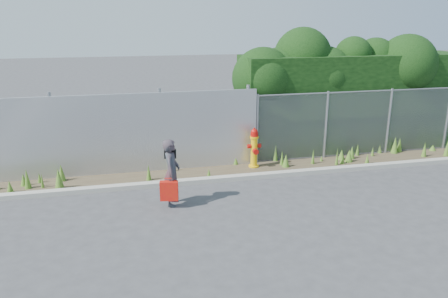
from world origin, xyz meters
TOP-DOWN VIEW (x-y plane):
  - ground at (0.00, 0.00)m, footprint 80.00×80.00m
  - curb at (0.00, 1.80)m, footprint 16.00×0.22m
  - weed_strip at (0.70, 2.47)m, footprint 16.00×1.29m
  - corrugated_fence at (-3.25, 3.01)m, footprint 8.50×0.21m
  - chainlink_fence at (4.25, 3.00)m, footprint 6.50×0.07m
  - hedge at (4.16, 4.03)m, footprint 7.64×2.26m
  - fire_hydrant at (0.86, 2.64)m, footprint 0.39×0.35m
  - woman at (-1.69, 0.63)m, footprint 0.50×0.64m
  - red_tote_bag at (-1.79, 0.41)m, footprint 0.40×0.15m
  - black_shoulder_bag at (-1.70, 0.75)m, footprint 0.27×0.11m

SIDE VIEW (x-z plane):
  - ground at x=0.00m, z-range 0.00..0.00m
  - curb at x=0.00m, z-range 0.00..0.12m
  - weed_strip at x=0.70m, z-range -0.13..0.42m
  - red_tote_bag at x=-1.79m, z-range 0.16..0.69m
  - fire_hydrant at x=0.86m, z-range -0.02..1.15m
  - woman at x=-1.69m, z-range 0.00..1.55m
  - chainlink_fence at x=4.25m, z-range 0.01..2.06m
  - corrugated_fence at x=-3.25m, z-range -0.05..2.25m
  - black_shoulder_bag at x=-1.70m, z-range 1.08..1.28m
  - hedge at x=4.16m, z-range 0.12..3.96m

